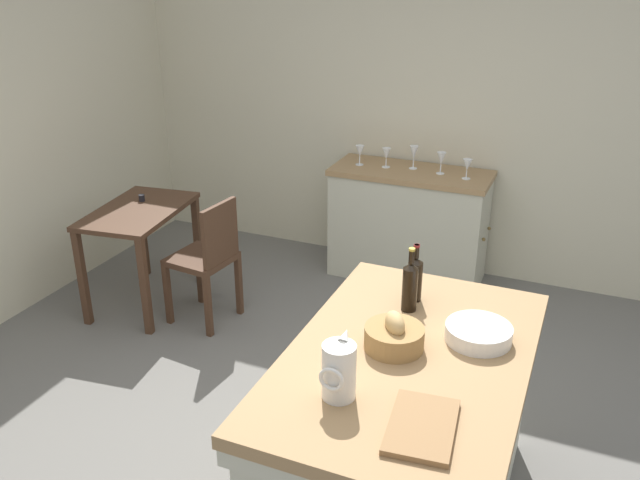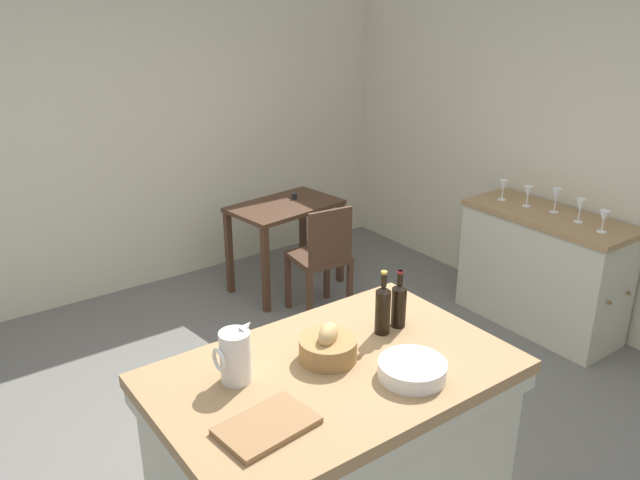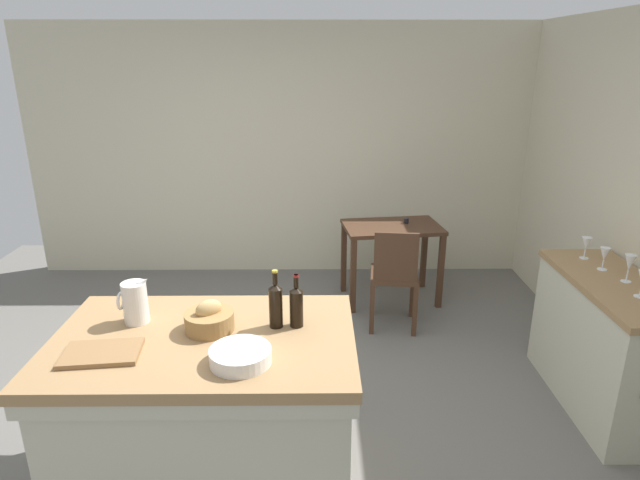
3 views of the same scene
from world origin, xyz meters
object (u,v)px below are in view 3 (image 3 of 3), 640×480
at_px(writing_desk, 392,238).
at_px(wine_bottle_amber, 276,304).
at_px(wash_bowl, 240,356).
at_px(wine_bottle_dark, 296,305).
at_px(wine_glass_middle, 629,263).
at_px(island_table, 209,407).
at_px(side_cabinet, 606,344).
at_px(wine_glass_far_right, 586,244).
at_px(wooden_chair, 394,275).
at_px(pitcher, 135,302).
at_px(wine_glass_right, 605,255).
at_px(bread_basket, 209,319).
at_px(cutting_board, 102,353).

distance_m(writing_desk, wine_bottle_amber, 2.51).
relative_size(wash_bowl, wine_bottle_dark, 0.99).
bearing_deg(wine_glass_middle, island_table, -164.60).
xyz_separation_m(side_cabinet, wine_glass_middle, (0.05, 0.00, 0.58)).
bearing_deg(wine_bottle_dark, wine_glass_far_right, 26.70).
xyz_separation_m(wooden_chair, pitcher, (-1.63, -1.63, 0.53)).
bearing_deg(wooden_chair, writing_desk, 84.92).
distance_m(pitcher, wash_bowl, 0.74).
bearing_deg(wine_glass_right, side_cabinet, -90.73).
height_order(writing_desk, pitcher, pitcher).
xyz_separation_m(wash_bowl, wine_bottle_amber, (0.14, 0.35, 0.09)).
distance_m(wine_glass_right, wine_glass_far_right, 0.21).
distance_m(wine_bottle_dark, wine_bottle_amber, 0.11).
bearing_deg(bread_basket, wine_bottle_amber, 5.68).
bearing_deg(pitcher, cutting_board, -100.09).
bearing_deg(wine_bottle_amber, wash_bowl, -111.83).
distance_m(side_cabinet, writing_desk, 2.08).
bearing_deg(wine_glass_right, wine_bottle_dark, -158.55).
bearing_deg(side_cabinet, island_table, -164.34).
distance_m(side_cabinet, wine_bottle_amber, 2.30).
height_order(island_table, wine_glass_far_right, wine_glass_far_right).
relative_size(wine_bottle_amber, wine_glass_right, 2.05).
relative_size(writing_desk, wash_bowl, 3.33).
xyz_separation_m(writing_desk, wash_bowl, (-1.08, -2.64, 0.32)).
height_order(pitcher, wine_glass_far_right, pitcher).
distance_m(island_table, wash_bowl, 0.57).
distance_m(writing_desk, wine_glass_middle, 2.14).
bearing_deg(wine_glass_far_right, island_table, -155.67).
xyz_separation_m(pitcher, cutting_board, (-0.06, -0.34, -0.10)).
xyz_separation_m(bread_basket, wine_glass_right, (2.48, 0.84, 0.04)).
relative_size(writing_desk, wine_bottle_amber, 3.02).
relative_size(pitcher, wine_glass_middle, 1.47).
bearing_deg(wine_bottle_dark, pitcher, 176.49).
xyz_separation_m(wash_bowl, bread_basket, (-0.20, 0.32, 0.02)).
bearing_deg(wine_bottle_amber, wine_glass_far_right, 25.64).
relative_size(cutting_board, wine_glass_right, 2.29).
bearing_deg(side_cabinet, pitcher, -169.46).
xyz_separation_m(wooden_chair, wine_bottle_amber, (-0.88, -1.68, 0.54)).
height_order(side_cabinet, wine_bottle_dark, wine_bottle_dark).
bearing_deg(writing_desk, wine_bottle_dark, -109.91).
height_order(island_table, writing_desk, island_table).
distance_m(island_table, wine_glass_right, 2.71).
bearing_deg(wine_bottle_dark, wash_bowl, -124.69).
relative_size(island_table, wine_bottle_dark, 5.29).
bearing_deg(wine_bottle_dark, island_table, -166.72).
bearing_deg(wooden_chair, pitcher, -135.08).
xyz_separation_m(side_cabinet, writing_desk, (-1.20, 1.69, 0.18)).
bearing_deg(bread_basket, wine_glass_middle, 14.01).
height_order(writing_desk, wash_bowl, wash_bowl).
relative_size(pitcher, wine_glass_right, 1.72).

